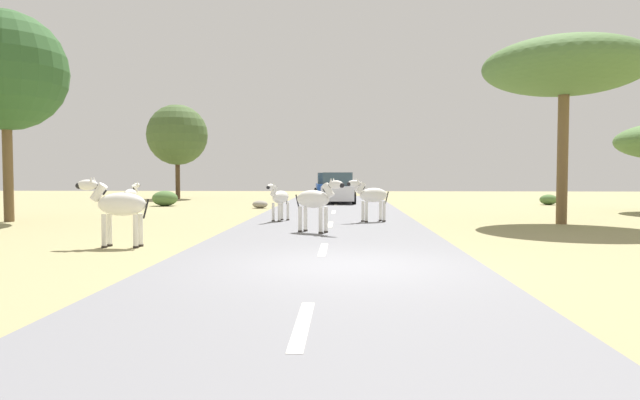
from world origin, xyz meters
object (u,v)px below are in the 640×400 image
tree_2 (5,71)px  zebra_3 (118,205)px  zebra_1 (316,200)px  rock_0 (260,204)px  bush_1 (549,200)px  zebra_4 (371,196)px  car_1 (330,187)px  tree_1 (177,135)px  tree_4 (564,68)px  bush_0 (165,198)px  zebra_0 (279,198)px  zebra_2 (131,195)px  car_0 (338,189)px

tree_2 → zebra_3: bearing=-44.6°
zebra_1 → rock_0: zebra_1 is taller
bush_1 → zebra_3: bearing=-131.8°
zebra_4 → car_1: bearing=-18.2°
tree_1 → tree_4: bearing=-44.5°
tree_1 → tree_4: (18.91, -18.59, 0.89)m
bush_0 → tree_1: bearing=102.6°
bush_1 → zebra_1: bearing=-127.9°
bush_1 → tree_1: bearing=163.7°
zebra_3 → bush_0: size_ratio=1.29×
zebra_0 → zebra_2: bearing=-7.0°
zebra_0 → bush_0: (-7.28, 9.76, -0.47)m
zebra_0 → rock_0: bearing=-53.6°
car_1 → tree_1: (-10.51, 0.07, 3.54)m
zebra_0 → bush_0: zebra_0 is taller
car_0 → tree_1: 13.21m
zebra_1 → bush_0: size_ratio=1.15×
car_0 → tree_4: size_ratio=0.70×
zebra_1 → bush_1: size_ratio=1.61×
zebra_1 → zebra_2: zebra_1 is taller
car_1 → bush_1: size_ratio=4.65×
zebra_0 → zebra_3: bearing=89.1°
tree_4 → tree_1: bearing=135.5°
zebra_2 → car_0: bearing=47.2°
tree_2 → rock_0: (7.77, 8.15, -5.13)m
tree_1 → bush_0: (1.94, -8.70, -3.99)m
bush_1 → tree_4: bearing=-108.1°
zebra_3 → tree_4: tree_4 is taller
car_0 → tree_2: tree_2 is taller
zebra_3 → zebra_4: zebra_3 is taller
zebra_3 → car_0: 19.62m
bush_0 → zebra_1: bearing=-57.1°
car_0 → rock_0: car_0 is taller
rock_0 → tree_4: bearing=-35.1°
car_1 → tree_1: size_ratio=0.69×
zebra_1 → car_1: 22.15m
zebra_4 → car_0: (-1.30, 12.44, -0.10)m
tree_4 → rock_0: size_ratio=8.25×
tree_1 → rock_0: 13.41m
zebra_4 → bush_0: bearing=22.4°
zebra_0 → tree_1: 20.93m
zebra_1 → tree_4: 9.97m
zebra_3 → car_0: (4.87, 19.00, -0.13)m
bush_1 → car_1: bearing=151.8°
zebra_3 → car_1: size_ratio=0.39×
tree_1 → zebra_2: bearing=-80.6°
tree_4 → bush_0: tree_4 is taller
tree_4 → rock_0: (-11.60, 8.16, -5.09)m
tree_1 → bush_0: 9.76m
tree_1 → rock_0: tree_1 is taller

